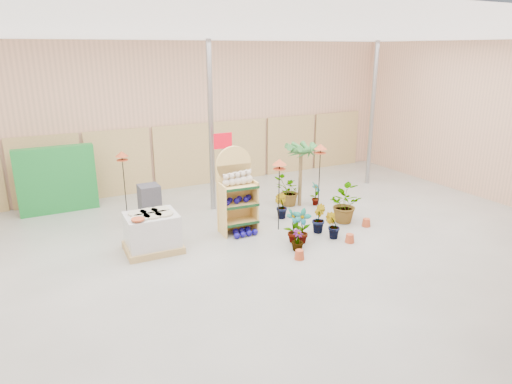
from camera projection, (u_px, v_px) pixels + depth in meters
room at (256, 148)px, 9.86m from camera, size 15.20×12.10×4.70m
display_shelf at (236, 193)px, 10.91m from camera, size 0.91×0.61×2.09m
teddy_bears at (239, 179)px, 10.74m from camera, size 0.78×0.21×0.34m
gazing_balls_shelf at (238, 200)px, 10.86m from camera, size 0.77×0.26×0.15m
gazing_balls_floor at (244, 232)px, 10.87m from camera, size 0.63×0.39×0.15m
pallet_stack at (152, 232)px, 9.96m from camera, size 1.23×1.03×0.89m
charcoal_planters at (150, 204)px, 11.54m from camera, size 0.50×0.50×1.00m
trellis_stock at (57, 180)px, 12.21m from camera, size 2.00×0.30×1.80m
offer_sign at (223, 157)px, 11.84m from camera, size 0.50×0.08×2.20m
bird_table_front at (279, 164)px, 10.75m from camera, size 0.34×0.34×1.78m
bird_table_right at (321, 149)px, 11.90m from camera, size 0.34×0.34×1.89m
bird_table_back at (122, 156)px, 11.92m from camera, size 0.34×0.34×1.71m
palm at (301, 150)px, 12.48m from camera, size 0.70×0.70×1.88m
potted_plant_0 at (293, 226)px, 10.38m from camera, size 0.51×0.44×0.81m
potted_plant_1 at (318, 218)px, 11.00m from camera, size 0.45×0.48×0.69m
potted_plant_4 at (316, 194)px, 12.89m from camera, size 0.43×0.40×0.68m
potted_plant_5 at (281, 206)px, 11.92m from camera, size 0.38×0.43×0.65m
potted_plant_6 at (289, 191)px, 12.82m from camera, size 0.91×0.84×0.86m
potted_plant_7 at (297, 240)px, 10.02m from camera, size 0.34×0.34×0.48m
potted_plant_8 at (302, 226)px, 10.36m from camera, size 0.50×0.50×0.80m
potted_plant_9 at (333, 226)px, 10.64m from camera, size 0.44×0.43×0.63m
potted_plant_10 at (343, 204)px, 11.62m from camera, size 0.87×0.97×0.96m
potted_plant_11 at (247, 206)px, 11.91m from camera, size 0.49×0.49×0.67m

